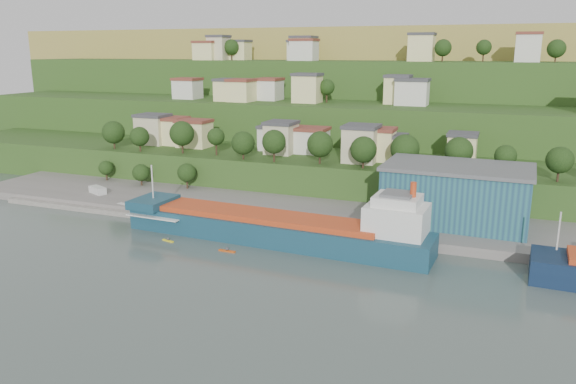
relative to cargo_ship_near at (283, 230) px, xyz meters
The scene contains 10 objects.
ground 11.01m from the cargo_ship_near, 110.04° to the right, with size 500.00×500.00×0.00m, color #46554F.
quay 24.44m from the cargo_ship_near, 47.72° to the left, with size 220.00×26.00×4.00m, color slate.
pebble_beach 59.93m from the cargo_ship_near, 168.46° to the left, with size 40.00×18.00×2.40m, color slate.
hillside 158.71m from the cargo_ship_near, 91.34° to the left, with size 360.00×210.53×96.00m.
cargo_ship_near is the anchor object (origin of this frame).
warehouse 38.97m from the cargo_ship_near, 32.97° to the left, with size 31.66×20.10×12.80m.
caravan 59.62m from the cargo_ship_near, 167.07° to the left, with size 5.58×2.33×2.61m, color silver.
dinghy 45.49m from the cargo_ship_near, behind, with size 4.07×1.52×0.81m, color silver.
kayak_orange 12.61m from the cargo_ship_near, 132.42° to the right, with size 3.57×0.70×0.89m.
kayak_yellow 24.24m from the cargo_ship_near, 160.60° to the right, with size 2.96×1.21×0.73m.
Camera 1 is at (44.45, -92.66, 38.72)m, focal length 35.00 mm.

